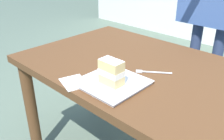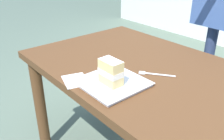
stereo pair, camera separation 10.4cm
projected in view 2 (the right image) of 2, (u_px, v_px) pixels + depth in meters
The scene contains 5 objects.
patio_table at pixel (163, 94), 1.19m from camera, with size 1.50×0.81×0.72m.
dessert_plate at pixel (112, 83), 1.07m from camera, with size 0.26×0.26×0.02m.
cake_slice at pixel (111, 72), 1.03m from camera, with size 0.10×0.07×0.11m.
dessert_fork at pixel (154, 74), 1.16m from camera, with size 0.15×0.11×0.01m.
paper_napkin at pixel (75, 80), 1.11m from camera, with size 0.15×0.14×0.00m.
Camera 2 is at (0.62, -0.85, 1.25)m, focal length 39.79 mm.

